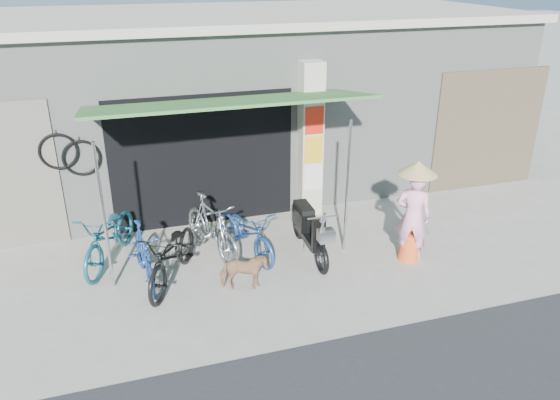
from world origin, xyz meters
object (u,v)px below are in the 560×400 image
object	(u,v)px
bike_black	(173,255)
street_dog	(244,272)
bike_navy	(246,232)
bike_teal	(110,236)
moped	(309,230)
bike_blue	(144,255)
nun	(413,212)
bike_silver	(211,227)

from	to	relation	value
bike_black	street_dog	bearing A→B (deg)	-0.62
bike_navy	street_dog	xyz separation A→B (m)	(-0.30, -1.04, -0.13)
bike_teal	moped	xyz separation A→B (m)	(3.24, -0.69, -0.04)
bike_navy	moped	size ratio (longest dim) A/B	0.95
bike_blue	bike_black	xyz separation A→B (m)	(0.43, -0.14, 0.01)
bike_black	street_dog	distance (m)	1.14
bike_blue	street_dog	bearing A→B (deg)	-30.68
nun	moped	bearing A→B (deg)	9.56
bike_navy	street_dog	distance (m)	1.09
bike_black	nun	distance (m)	3.95
bike_blue	bike_black	world-z (taller)	bike_black
street_dog	bike_black	bearing A→B (deg)	74.66
street_dog	bike_navy	bearing A→B (deg)	-3.41
street_dog	moped	size ratio (longest dim) A/B	0.41
street_dog	nun	distance (m)	2.97
bike_silver	bike_navy	xyz separation A→B (m)	(0.56, -0.17, -0.09)
bike_teal	bike_black	distance (m)	1.30
nun	bike_navy	bearing A→B (deg)	12.96
bike_teal	nun	world-z (taller)	nun
bike_teal	nun	bearing A→B (deg)	8.51
bike_blue	bike_silver	distance (m)	1.28
bike_teal	bike_blue	size ratio (longest dim) A/B	1.19
nun	bike_teal	bearing A→B (deg)	16.97
bike_black	bike_navy	world-z (taller)	bike_black
bike_black	bike_silver	size ratio (longest dim) A/B	1.04
bike_blue	street_dog	size ratio (longest dim) A/B	2.17
street_dog	bike_teal	bearing A→B (deg)	65.35
bike_navy	nun	bearing A→B (deg)	-38.27
bike_teal	bike_navy	size ratio (longest dim) A/B	1.12
bike_black	street_dog	size ratio (longest dim) A/B	2.52
bike_teal	bike_navy	xyz separation A→B (m)	(2.21, -0.42, -0.05)
bike_silver	street_dog	distance (m)	1.25
bike_teal	bike_black	xyz separation A→B (m)	(0.91, -0.93, -0.01)
bike_blue	bike_black	size ratio (longest dim) A/B	0.86
bike_silver	street_dog	world-z (taller)	bike_silver
moped	nun	world-z (taller)	nun
bike_blue	nun	world-z (taller)	nun
bike_teal	bike_black	bearing A→B (deg)	-21.12
bike_teal	moped	world-z (taller)	moped
bike_silver	moped	bearing A→B (deg)	-32.29
bike_teal	bike_black	size ratio (longest dim) A/B	1.02
bike_silver	bike_navy	world-z (taller)	bike_silver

